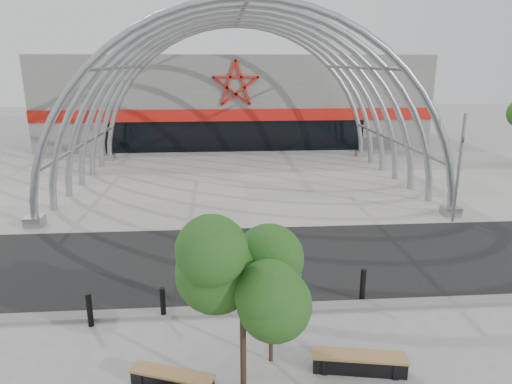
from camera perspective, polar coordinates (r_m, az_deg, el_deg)
ground at (r=14.70m, az=1.23°, el=-14.14°), size 140.00×140.00×0.00m
road at (r=17.80m, az=0.12°, el=-8.49°), size 140.00×7.00×0.02m
forecourt at (r=29.13m, az=-1.73°, el=1.29°), size 60.00×17.00×0.04m
kerb at (r=14.45m, az=1.33°, el=-14.43°), size 60.00×0.50×0.12m
arena_building at (r=46.25m, az=-2.84°, el=11.68°), size 34.00×15.24×8.00m
vault_canopy at (r=29.13m, az=-1.73°, el=1.28°), size 20.80×15.80×20.36m
signal_pole at (r=23.07m, az=24.04°, el=2.88°), size 0.19×0.73×5.19m
street_tree_0 at (r=9.70m, az=-1.70°, el=-10.14°), size 1.89×1.89×4.31m
street_tree_1 at (r=11.28m, az=1.97°, el=-11.01°), size 1.33×1.33×3.14m
bench_0 at (r=11.68m, az=-10.43°, el=-22.15°), size 2.05×1.11×0.42m
bench_1 at (r=12.23m, az=12.78°, el=-20.14°), size 2.37×0.92×0.49m
bollard_0 at (r=14.34m, az=-20.08°, el=-13.68°), size 0.16×0.16×1.02m
bollard_1 at (r=14.19m, az=-11.56°, el=-13.43°), size 0.15×0.15×0.97m
bollard_2 at (r=14.64m, az=-0.73°, el=-11.83°), size 0.17×0.17×1.09m
bollard_3 at (r=13.38m, az=3.42°, el=-14.63°), size 0.18×0.18×1.13m
bollard_4 at (r=15.15m, az=13.20°, el=-11.29°), size 0.17×0.17×1.09m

